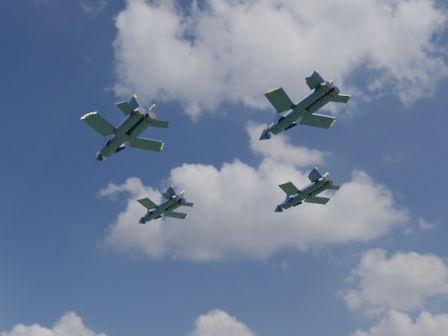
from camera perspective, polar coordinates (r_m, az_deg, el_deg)
jet_lead at (r=98.03m, az=-7.91°, el=-5.14°), size 13.78×11.29×3.46m
jet_left at (r=77.75m, az=-12.37°, el=2.86°), size 15.61×13.78×4.02m
jet_right at (r=95.00m, az=8.07°, el=-3.59°), size 13.90×12.98×3.66m
jet_slot at (r=72.36m, az=7.17°, el=5.51°), size 14.52×13.22×3.79m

